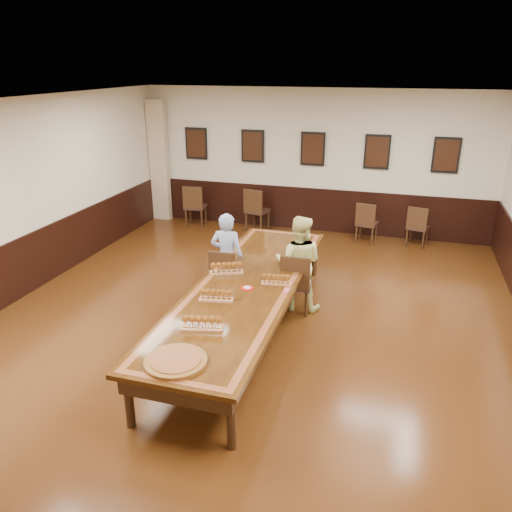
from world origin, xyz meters
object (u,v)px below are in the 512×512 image
(chair_man, at_px, (226,275))
(spare_chair_c, at_px, (367,222))
(chair_woman, at_px, (297,282))
(spare_chair_a, at_px, (195,205))
(person_woman, at_px, (299,263))
(spare_chair_b, at_px, (257,209))
(spare_chair_d, at_px, (418,226))
(conference_table, at_px, (246,293))
(person_man, at_px, (227,257))
(carved_platter, at_px, (176,361))

(chair_man, relative_size, spare_chair_c, 1.02)
(chair_woman, distance_m, spare_chair_a, 4.90)
(person_woman, bearing_deg, spare_chair_b, -66.30)
(spare_chair_d, bearing_deg, conference_table, 76.24)
(spare_chair_a, bearing_deg, person_man, 112.44)
(spare_chair_a, height_order, spare_chair_b, spare_chair_b)
(chair_man, distance_m, person_woman, 1.23)
(spare_chair_c, bearing_deg, spare_chair_b, 7.62)
(person_man, xyz_separation_m, person_woman, (1.19, -0.01, 0.03))
(spare_chair_b, height_order, person_woman, person_woman)
(chair_woman, distance_m, person_woman, 0.30)
(person_man, bearing_deg, conference_table, 119.89)
(spare_chair_c, bearing_deg, chair_woman, 87.90)
(spare_chair_c, xyz_separation_m, person_man, (-1.98, -3.50, 0.28))
(person_woman, relative_size, conference_table, 0.31)
(spare_chair_a, distance_m, conference_table, 5.27)
(chair_woman, bearing_deg, chair_man, -2.73)
(spare_chair_d, xyz_separation_m, carved_platter, (-2.51, -6.64, 0.33))
(chair_man, bearing_deg, person_man, -90.00)
(spare_chair_d, bearing_deg, spare_chair_a, 14.46)
(spare_chair_a, xyz_separation_m, person_man, (2.07, -3.54, 0.24))
(chair_woman, distance_m, spare_chair_c, 3.70)
(chair_man, distance_m, spare_chair_d, 4.76)
(spare_chair_b, xyz_separation_m, spare_chair_c, (2.52, -0.11, -0.05))
(chair_man, xyz_separation_m, person_woman, (1.19, 0.09, 0.31))
(chair_woman, relative_size, spare_chair_b, 0.97)
(spare_chair_b, xyz_separation_m, person_man, (0.55, -3.61, 0.23))
(spare_chair_c, xyz_separation_m, conference_table, (-1.34, -4.48, 0.16))
(spare_chair_b, xyz_separation_m, spare_chair_d, (3.59, -0.05, -0.06))
(chair_man, relative_size, carved_platter, 1.30)
(spare_chair_c, height_order, person_woman, person_woman)
(chair_man, bearing_deg, spare_chair_c, -121.86)
(spare_chair_d, height_order, person_man, person_man)
(chair_man, height_order, person_man, person_man)
(spare_chair_a, height_order, person_woman, person_woman)
(chair_man, xyz_separation_m, spare_chair_a, (-2.08, 3.64, 0.04))
(conference_table, bearing_deg, spare_chair_a, 120.97)
(chair_man, xyz_separation_m, person_man, (-0.01, 0.10, 0.28))
(chair_woman, distance_m, person_man, 1.23)
(chair_woman, relative_size, spare_chair_a, 0.98)
(chair_man, xyz_separation_m, spare_chair_c, (1.97, 3.60, -0.01))
(spare_chair_a, xyz_separation_m, spare_chair_b, (1.53, 0.07, 0.00))
(spare_chair_a, height_order, spare_chair_d, spare_chair_a)
(chair_man, relative_size, spare_chair_b, 0.92)
(spare_chair_c, distance_m, person_woman, 3.61)
(chair_man, bearing_deg, conference_table, 122.49)
(spare_chair_d, height_order, conference_table, spare_chair_d)
(spare_chair_b, xyz_separation_m, carved_platter, (1.07, -6.69, 0.27))
(spare_chair_a, height_order, conference_table, spare_chair_a)
(spare_chair_a, xyz_separation_m, conference_table, (2.71, -4.51, 0.11))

